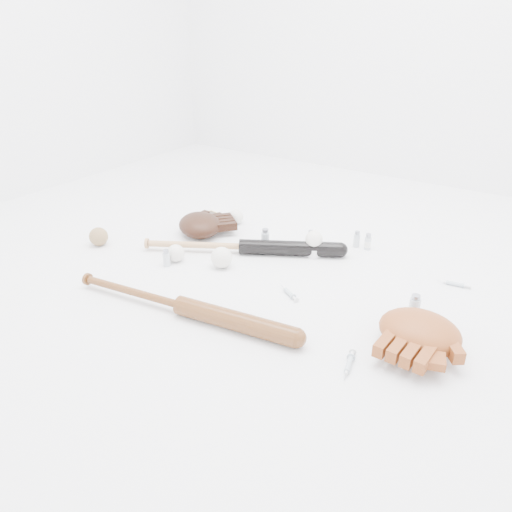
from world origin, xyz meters
The scene contains 22 objects.
bat_dark centered at (-0.10, 0.13, 0.03)m, with size 0.85×0.06×0.06m, color black, non-canonical shape.
bat_wood centered at (0.00, -0.36, 0.03)m, with size 0.86×0.06×0.06m, color brown, non-canonical shape.
glove_dark centered at (-0.37, 0.18, 0.05)m, with size 0.27×0.27×0.10m, color black, non-canonical shape.
glove_tan centered at (0.70, -0.10, 0.05)m, with size 0.29×0.29×0.10m, color brown, non-canonical shape.
trading_card centered at (-0.49, 0.39, 0.00)m, with size 0.06×0.08×0.00m, color gold.
pedestal centered at (0.15, 0.27, 0.02)m, with size 0.07×0.07×0.04m, color white.
baseball_on_pedestal centered at (0.15, 0.27, 0.07)m, with size 0.07×0.07×0.07m, color white.
baseball_left centered at (-0.28, -0.08, 0.04)m, with size 0.07×0.07×0.07m, color white.
baseball_upper centered at (-0.31, 0.38, 0.03)m, with size 0.07×0.07×0.07m, color white.
baseball_mid centered at (-0.09, -0.02, 0.04)m, with size 0.08×0.08×0.08m, color white.
baseball_aged centered at (-0.65, -0.14, 0.04)m, with size 0.08×0.08×0.08m, color olive.
syringe_0 centered at (-0.70, -0.10, 0.01)m, with size 0.14×0.02×0.02m, color #ADBCC6, non-canonical shape.
syringe_1 centered at (0.23, -0.06, 0.01)m, with size 0.13×0.02×0.02m, color #ADBCC6, non-canonical shape.
syringe_2 centered at (0.02, 0.20, 0.01)m, with size 0.13×0.02×0.02m, color #ADBCC6, non-canonical shape.
syringe_3 centered at (0.57, -0.31, 0.01)m, with size 0.15×0.03×0.02m, color #ADBCC6, non-canonical shape.
syringe_4 centered at (0.70, 0.33, 0.01)m, with size 0.13×0.02×0.02m, color #ADBCC6, non-canonical shape.
vial_0 centered at (0.26, 0.45, 0.03)m, with size 0.03×0.03×0.07m, color silver.
vial_1 centered at (0.09, 0.36, 0.03)m, with size 0.03×0.03×0.06m, color silver.
vial_2 centered at (-0.05, 0.23, 0.04)m, with size 0.03×0.03×0.09m, color silver.
vial_3 centered at (0.64, 0.04, 0.04)m, with size 0.04×0.04×0.08m, color silver.
vial_4 centered at (-0.28, -0.13, 0.03)m, with size 0.03×0.03×0.07m, color silver.
vial_5 centered at (0.31, 0.45, 0.04)m, with size 0.03×0.03×0.07m, color silver.
Camera 1 is at (0.97, -1.38, 0.89)m, focal length 35.00 mm.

